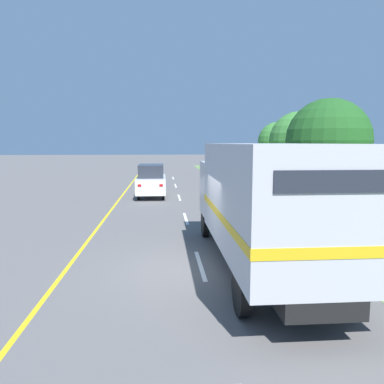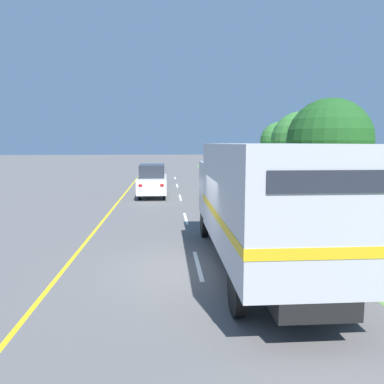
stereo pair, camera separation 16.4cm
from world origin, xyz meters
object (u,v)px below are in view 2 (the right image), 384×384
(roadside_tree_near, at_px, (329,141))
(roadside_tree_far, at_px, (280,141))
(lead_car_white, at_px, (152,181))
(highway_sign, at_px, (338,182))
(roadside_tree_mid, at_px, (301,141))
(delineator_post, at_px, (381,267))
(horse_trailer_truck, at_px, (261,200))

(roadside_tree_near, xyz_separation_m, roadside_tree_far, (3.05, 18.82, 0.03))
(lead_car_white, bearing_deg, roadside_tree_near, -23.55)
(highway_sign, height_order, roadside_tree_far, roadside_tree_far)
(lead_car_white, relative_size, roadside_tree_near, 0.75)
(highway_sign, relative_size, roadside_tree_near, 0.46)
(lead_car_white, height_order, highway_sign, highway_sign)
(roadside_tree_mid, xyz_separation_m, delineator_post, (-5.50, -20.81, -3.07))
(highway_sign, xyz_separation_m, roadside_tree_mid, (2.91, 12.86, 1.90))
(roadside_tree_near, height_order, delineator_post, roadside_tree_near)
(roadside_tree_far, bearing_deg, highway_sign, -100.50)
(roadside_tree_far, bearing_deg, delineator_post, -102.52)
(roadside_tree_mid, relative_size, delineator_post, 6.22)
(horse_trailer_truck, relative_size, roadside_tree_mid, 1.46)
(horse_trailer_truck, relative_size, delineator_post, 9.07)
(highway_sign, xyz_separation_m, roadside_tree_near, (1.09, 3.55, 1.88))
(horse_trailer_truck, xyz_separation_m, highway_sign, (5.19, 6.60, -0.26))
(highway_sign, distance_m, roadside_tree_far, 22.83)
(horse_trailer_truck, xyz_separation_m, roadside_tree_mid, (8.11, 19.45, 1.64))
(roadside_tree_near, bearing_deg, delineator_post, -107.74)
(roadside_tree_mid, bearing_deg, highway_sign, -102.77)
(roadside_tree_mid, distance_m, delineator_post, 21.74)
(roadside_tree_near, bearing_deg, roadside_tree_mid, 78.93)
(roadside_tree_far, bearing_deg, horse_trailer_truck, -107.87)
(roadside_tree_near, height_order, roadside_tree_far, roadside_tree_near)
(horse_trailer_truck, bearing_deg, roadside_tree_far, 72.13)
(delineator_post, bearing_deg, roadside_tree_far, 77.48)
(horse_trailer_truck, bearing_deg, highway_sign, 51.80)
(lead_car_white, relative_size, roadside_tree_far, 0.78)
(roadside_tree_near, distance_m, roadside_tree_mid, 9.48)
(delineator_post, bearing_deg, highway_sign, 71.98)
(roadside_tree_near, xyz_separation_m, delineator_post, (-3.68, -11.51, -3.05))
(roadside_tree_mid, xyz_separation_m, roadside_tree_far, (1.23, 9.51, 0.01))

